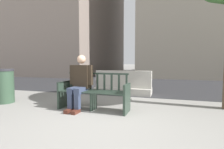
{
  "coord_description": "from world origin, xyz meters",
  "views": [
    {
      "loc": [
        1.19,
        -2.91,
        1.14
      ],
      "look_at": [
        -0.45,
        2.39,
        0.75
      ],
      "focal_mm": 28.0,
      "sensor_mm": 36.0,
      "label": 1
    }
  ],
  "objects_px": {
    "jersey_barrier_centre": "(123,85)",
    "trash_bin": "(5,86)",
    "street_bench": "(94,93)",
    "seated_person": "(80,81)"
  },
  "relations": [
    {
      "from": "street_bench",
      "to": "trash_bin",
      "type": "relative_size",
      "value": 1.78
    },
    {
      "from": "jersey_barrier_centre",
      "to": "trash_bin",
      "type": "bearing_deg",
      "value": -140.92
    },
    {
      "from": "jersey_barrier_centre",
      "to": "seated_person",
      "type": "bearing_deg",
      "value": -102.9
    },
    {
      "from": "street_bench",
      "to": "jersey_barrier_centre",
      "type": "xyz_separation_m",
      "value": [
        0.18,
        2.24,
        -0.06
      ]
    },
    {
      "from": "street_bench",
      "to": "jersey_barrier_centre",
      "type": "bearing_deg",
      "value": 85.34
    },
    {
      "from": "street_bench",
      "to": "seated_person",
      "type": "bearing_deg",
      "value": -172.17
    },
    {
      "from": "trash_bin",
      "to": "street_bench",
      "type": "bearing_deg",
      "value": 1.6
    },
    {
      "from": "seated_person",
      "to": "trash_bin",
      "type": "xyz_separation_m",
      "value": [
        -2.32,
        -0.03,
        -0.21
      ]
    },
    {
      "from": "jersey_barrier_centre",
      "to": "trash_bin",
      "type": "height_order",
      "value": "trash_bin"
    },
    {
      "from": "street_bench",
      "to": "jersey_barrier_centre",
      "type": "height_order",
      "value": "street_bench"
    }
  ]
}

